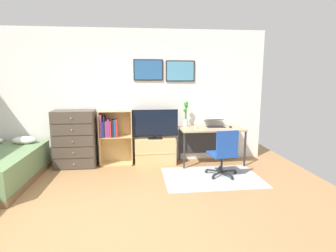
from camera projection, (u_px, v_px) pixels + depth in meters
ground_plane at (109, 218)px, 3.56m from camera, size 7.20×7.20×0.00m
wall_back_with_posters at (118, 97)px, 5.70m from camera, size 6.12×0.09×2.70m
area_rug at (212, 177)px, 4.98m from camera, size 1.70×1.20×0.01m
dresser at (75, 139)px, 5.48m from camera, size 0.80×0.46×1.12m
bookshelf at (113, 133)px, 5.61m from camera, size 0.65×0.30×1.10m
tv_stand at (155, 151)px, 5.72m from camera, size 0.82×0.41×0.53m
television at (155, 124)px, 5.60m from camera, size 0.92×0.16×0.59m
desk at (210, 133)px, 5.77m from camera, size 1.28×0.62×0.74m
office_chair at (224, 152)px, 4.93m from camera, size 0.57×0.58×0.86m
laptop at (215, 124)px, 5.78m from camera, size 0.42×0.45×0.17m
computer_mouse at (230, 127)px, 5.71m from camera, size 0.06×0.10×0.03m
bamboo_vase at (186, 113)px, 5.74m from camera, size 0.10×0.11×0.53m
wine_glass at (195, 122)px, 5.56m from camera, size 0.07×0.07×0.18m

